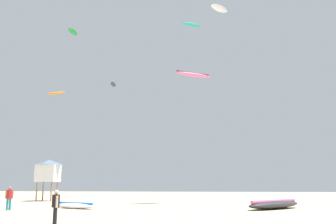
{
  "coord_description": "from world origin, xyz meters",
  "views": [
    {
      "loc": [
        2.74,
        -10.55,
        1.93
      ],
      "look_at": [
        0.0,
        20.47,
        7.95
      ],
      "focal_mm": 38.54,
      "sensor_mm": 36.0,
      "label": 1
    }
  ],
  "objects_px": {
    "kite_aloft_4": "(113,84)",
    "kite_aloft_5": "(56,93)",
    "kite_aloft_0": "(191,24)",
    "kite_aloft_6": "(219,8)",
    "person_foreground": "(56,204)",
    "kite_aloft_2": "(73,32)",
    "kite_aloft_3": "(193,75)",
    "person_midground": "(9,196)",
    "lifeguard_tower": "(48,170)",
    "kite_grounded_near": "(274,205)",
    "kite_grounded_far": "(75,205)"
  },
  "relations": [
    {
      "from": "kite_aloft_4",
      "to": "kite_aloft_5",
      "type": "distance_m",
      "value": 11.16
    },
    {
      "from": "kite_aloft_0",
      "to": "kite_aloft_6",
      "type": "height_order",
      "value": "kite_aloft_6"
    },
    {
      "from": "person_foreground",
      "to": "kite_aloft_2",
      "type": "bearing_deg",
      "value": -103.99
    },
    {
      "from": "person_foreground",
      "to": "kite_aloft_3",
      "type": "relative_size",
      "value": 0.42
    },
    {
      "from": "person_midground",
      "to": "kite_aloft_5",
      "type": "distance_m",
      "value": 31.07
    },
    {
      "from": "kite_aloft_2",
      "to": "lifeguard_tower",
      "type": "bearing_deg",
      "value": -76.23
    },
    {
      "from": "person_midground",
      "to": "kite_aloft_2",
      "type": "distance_m",
      "value": 34.56
    },
    {
      "from": "person_foreground",
      "to": "person_midground",
      "type": "bearing_deg",
      "value": -84.58
    },
    {
      "from": "lifeguard_tower",
      "to": "kite_aloft_2",
      "type": "relative_size",
      "value": 1.51
    },
    {
      "from": "kite_grounded_near",
      "to": "kite_aloft_2",
      "type": "distance_m",
      "value": 40.44
    },
    {
      "from": "kite_grounded_near",
      "to": "person_midground",
      "type": "bearing_deg",
      "value": -171.43
    },
    {
      "from": "kite_aloft_2",
      "to": "kite_aloft_3",
      "type": "height_order",
      "value": "kite_aloft_2"
    },
    {
      "from": "kite_grounded_far",
      "to": "kite_aloft_0",
      "type": "bearing_deg",
      "value": 72.24
    },
    {
      "from": "kite_aloft_3",
      "to": "kite_aloft_6",
      "type": "distance_m",
      "value": 23.28
    },
    {
      "from": "person_midground",
      "to": "kite_aloft_4",
      "type": "height_order",
      "value": "kite_aloft_4"
    },
    {
      "from": "kite_grounded_far",
      "to": "kite_aloft_2",
      "type": "bearing_deg",
      "value": 112.76
    },
    {
      "from": "lifeguard_tower",
      "to": "kite_aloft_4",
      "type": "height_order",
      "value": "kite_aloft_4"
    },
    {
      "from": "person_foreground",
      "to": "kite_aloft_5",
      "type": "relative_size",
      "value": 0.45
    },
    {
      "from": "kite_aloft_0",
      "to": "kite_aloft_4",
      "type": "distance_m",
      "value": 16.21
    },
    {
      "from": "lifeguard_tower",
      "to": "kite_aloft_3",
      "type": "bearing_deg",
      "value": -13.36
    },
    {
      "from": "lifeguard_tower",
      "to": "kite_aloft_0",
      "type": "relative_size",
      "value": 1.29
    },
    {
      "from": "kite_grounded_far",
      "to": "kite_aloft_6",
      "type": "xyz_separation_m",
      "value": [
        12.32,
        23.37,
        26.8
      ]
    },
    {
      "from": "kite_grounded_far",
      "to": "lifeguard_tower",
      "type": "xyz_separation_m",
      "value": [
        -6.4,
        9.74,
        2.84
      ]
    },
    {
      "from": "kite_aloft_3",
      "to": "person_midground",
      "type": "bearing_deg",
      "value": -146.64
    },
    {
      "from": "kite_aloft_5",
      "to": "kite_aloft_0",
      "type": "bearing_deg",
      "value": 2.75
    },
    {
      "from": "kite_aloft_2",
      "to": "kite_aloft_5",
      "type": "height_order",
      "value": "kite_aloft_2"
    },
    {
      "from": "kite_grounded_near",
      "to": "kite_aloft_0",
      "type": "relative_size",
      "value": 1.55
    },
    {
      "from": "person_foreground",
      "to": "kite_aloft_3",
      "type": "xyz_separation_m",
      "value": [
        6.11,
        16.04,
        10.87
      ]
    },
    {
      "from": "kite_aloft_4",
      "to": "kite_aloft_6",
      "type": "distance_m",
      "value": 19.53
    },
    {
      "from": "kite_grounded_near",
      "to": "kite_grounded_far",
      "type": "xyz_separation_m",
      "value": [
        -14.32,
        -0.68,
        -0.1
      ]
    },
    {
      "from": "lifeguard_tower",
      "to": "kite_aloft_6",
      "type": "xyz_separation_m",
      "value": [
        18.71,
        13.63,
        23.97
      ]
    },
    {
      "from": "kite_aloft_0",
      "to": "kite_aloft_4",
      "type": "xyz_separation_m",
      "value": [
        -10.42,
        -5.96,
        -10.89
      ]
    },
    {
      "from": "kite_aloft_3",
      "to": "kite_aloft_4",
      "type": "bearing_deg",
      "value": 129.46
    },
    {
      "from": "kite_aloft_2",
      "to": "kite_aloft_4",
      "type": "xyz_separation_m",
      "value": [
        7.34,
        -3.57,
        -9.36
      ]
    },
    {
      "from": "kite_aloft_0",
      "to": "kite_aloft_5",
      "type": "relative_size",
      "value": 0.94
    },
    {
      "from": "kite_aloft_4",
      "to": "kite_aloft_5",
      "type": "xyz_separation_m",
      "value": [
        -9.98,
        4.98,
        0.25
      ]
    },
    {
      "from": "kite_aloft_0",
      "to": "kite_aloft_3",
      "type": "height_order",
      "value": "kite_aloft_0"
    },
    {
      "from": "person_midground",
      "to": "kite_aloft_0",
      "type": "xyz_separation_m",
      "value": [
        12.1,
        27.44,
        24.65
      ]
    },
    {
      "from": "kite_grounded_near",
      "to": "kite_aloft_0",
      "type": "bearing_deg",
      "value": 104.11
    },
    {
      "from": "kite_aloft_0",
      "to": "person_foreground",
      "type": "bearing_deg",
      "value": -99.11
    },
    {
      "from": "person_midground",
      "to": "lifeguard_tower",
      "type": "xyz_separation_m",
      "value": [
        -2.42,
        11.82,
        2.12
      ]
    },
    {
      "from": "person_foreground",
      "to": "kite_aloft_2",
      "type": "relative_size",
      "value": 0.57
    },
    {
      "from": "kite_grounded_far",
      "to": "lifeguard_tower",
      "type": "distance_m",
      "value": 11.99
    },
    {
      "from": "person_foreground",
      "to": "kite_aloft_5",
      "type": "xyz_separation_m",
      "value": [
        -14.75,
        34.23,
        14.04
      ]
    },
    {
      "from": "person_midground",
      "to": "kite_aloft_4",
      "type": "xyz_separation_m",
      "value": [
        1.67,
        21.48,
        13.77
      ]
    },
    {
      "from": "person_midground",
      "to": "kite_grounded_far",
      "type": "distance_m",
      "value": 4.54
    },
    {
      "from": "lifeguard_tower",
      "to": "kite_aloft_3",
      "type": "height_order",
      "value": "kite_aloft_3"
    },
    {
      "from": "person_midground",
      "to": "lifeguard_tower",
      "type": "height_order",
      "value": "lifeguard_tower"
    },
    {
      "from": "kite_grounded_near",
      "to": "kite_aloft_3",
      "type": "bearing_deg",
      "value": 136.19
    },
    {
      "from": "person_foreground",
      "to": "kite_aloft_5",
      "type": "distance_m",
      "value": 39.83
    }
  ]
}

